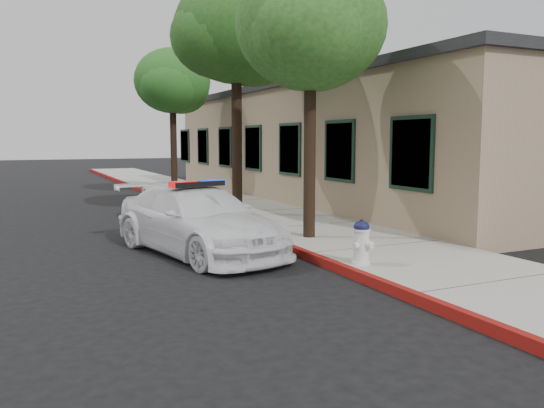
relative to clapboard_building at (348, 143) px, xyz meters
The scene contains 9 objects.
ground 11.42m from the clapboard_building, 126.62° to the right, with size 120.00×120.00×0.00m, color black.
sidewalk 8.13m from the clapboard_building, 130.31° to the right, with size 3.20×60.00×0.15m, color #9A988C.
red_curb 9.18m from the clapboard_building, 137.85° to the right, with size 0.14×60.00×0.16m, color maroon.
clapboard_building is the anchor object (origin of this frame).
police_car 11.27m from the clapboard_building, 138.10° to the right, with size 2.86×4.89×1.45m.
fire_hydrant 12.09m from the clapboard_building, 121.72° to the right, with size 0.44×0.38×0.76m.
street_tree_near 9.75m from the clapboard_building, 127.80° to the right, with size 3.18×3.30×5.82m.
street_tree_mid 7.39m from the clapboard_building, 150.00° to the right, with size 3.74×3.43×6.55m.
street_tree_far 7.32m from the clapboard_building, 144.79° to the left, with size 3.10×3.10×5.73m.
Camera 1 is at (-4.86, -8.84, 2.24)m, focal length 36.32 mm.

